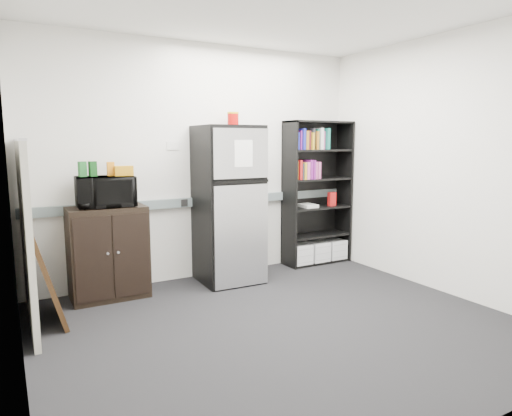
# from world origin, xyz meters

# --- Properties ---
(floor) EXTENTS (4.00, 4.00, 0.00)m
(floor) POSITION_xyz_m (0.00, 0.00, 0.00)
(floor) COLOR black
(floor) RESTS_ON ground
(wall_back) EXTENTS (4.00, 0.02, 2.70)m
(wall_back) POSITION_xyz_m (0.00, 1.75, 1.35)
(wall_back) COLOR silver
(wall_back) RESTS_ON floor
(wall_right) EXTENTS (0.02, 3.50, 2.70)m
(wall_right) POSITION_xyz_m (2.00, 0.00, 1.35)
(wall_right) COLOR silver
(wall_right) RESTS_ON floor
(wall_left) EXTENTS (0.02, 3.50, 2.70)m
(wall_left) POSITION_xyz_m (-2.00, 0.00, 1.35)
(wall_left) COLOR silver
(wall_left) RESTS_ON floor
(ceiling) EXTENTS (4.00, 3.50, 0.02)m
(ceiling) POSITION_xyz_m (0.00, 0.00, 2.70)
(ceiling) COLOR white
(ceiling) RESTS_ON wall_back
(electrical_raceway) EXTENTS (3.92, 0.05, 0.10)m
(electrical_raceway) POSITION_xyz_m (0.00, 1.72, 0.90)
(electrical_raceway) COLOR slate
(electrical_raceway) RESTS_ON wall_back
(wall_note) EXTENTS (0.14, 0.00, 0.10)m
(wall_note) POSITION_xyz_m (-0.35, 1.74, 1.55)
(wall_note) COLOR white
(wall_note) RESTS_ON wall_back
(bookshelf) EXTENTS (0.90, 0.34, 1.85)m
(bookshelf) POSITION_xyz_m (1.53, 1.57, 0.91)
(bookshelf) COLOR black
(bookshelf) RESTS_ON floor
(cubicle_partition) EXTENTS (0.06, 1.30, 1.62)m
(cubicle_partition) POSITION_xyz_m (-1.90, 1.08, 0.81)
(cubicle_partition) COLOR gray
(cubicle_partition) RESTS_ON floor
(cabinet) EXTENTS (0.76, 0.50, 0.94)m
(cabinet) POSITION_xyz_m (-1.15, 1.50, 0.47)
(cabinet) COLOR black
(cabinet) RESTS_ON floor
(microwave) EXTENTS (0.57, 0.40, 0.31)m
(microwave) POSITION_xyz_m (-1.15, 1.48, 1.10)
(microwave) COLOR black
(microwave) RESTS_ON cabinet
(snack_box_a) EXTENTS (0.08, 0.07, 0.15)m
(snack_box_a) POSITION_xyz_m (-1.35, 1.52, 1.33)
(snack_box_a) COLOR #195A22
(snack_box_a) RESTS_ON microwave
(snack_box_b) EXTENTS (0.08, 0.07, 0.15)m
(snack_box_b) POSITION_xyz_m (-1.26, 1.52, 1.33)
(snack_box_b) COLOR #0D3C12
(snack_box_b) RESTS_ON microwave
(snack_box_c) EXTENTS (0.07, 0.05, 0.14)m
(snack_box_c) POSITION_xyz_m (-1.09, 1.52, 1.32)
(snack_box_c) COLOR orange
(snack_box_c) RESTS_ON microwave
(snack_bag) EXTENTS (0.19, 0.12, 0.10)m
(snack_bag) POSITION_xyz_m (-0.97, 1.47, 1.30)
(snack_bag) COLOR orange
(snack_bag) RESTS_ON microwave
(refrigerator) EXTENTS (0.68, 0.71, 1.77)m
(refrigerator) POSITION_xyz_m (0.17, 1.42, 0.88)
(refrigerator) COLOR black
(refrigerator) RESTS_ON floor
(coffee_can) EXTENTS (0.13, 0.13, 0.18)m
(coffee_can) POSITION_xyz_m (0.31, 1.55, 1.86)
(coffee_can) COLOR #AC0B07
(coffee_can) RESTS_ON refrigerator
(framed_poster) EXTENTS (0.27, 0.69, 0.87)m
(framed_poster) POSITION_xyz_m (-1.77, 1.09, 0.45)
(framed_poster) COLOR black
(framed_poster) RESTS_ON floor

